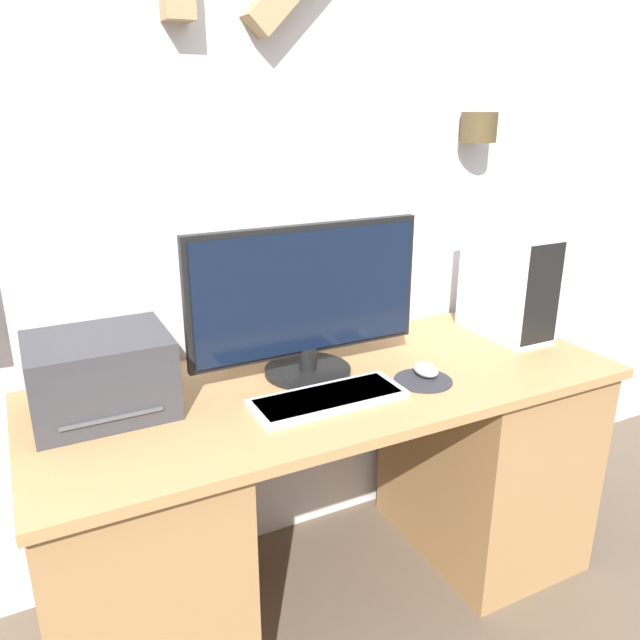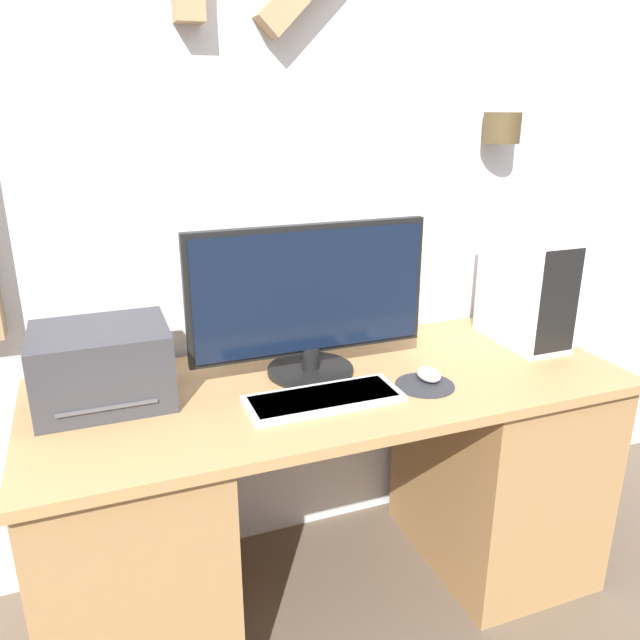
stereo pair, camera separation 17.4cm
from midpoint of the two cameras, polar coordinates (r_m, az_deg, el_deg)
The scene contains 8 objects.
wall_back at distance 2.03m, azimuth -0.41°, elevation 14.34°, with size 6.40×0.18×2.70m.
desk at distance 2.02m, azimuth 3.77°, elevation -15.31°, with size 1.72×0.68×0.77m.
monitor at distance 1.80m, azimuth 1.81°, elevation 1.91°, with size 0.72×0.26×0.45m.
keyboard at distance 1.71m, azimuth 3.26°, elevation -7.25°, with size 0.43×0.16×0.02m.
mousepad at distance 1.84m, azimuth 12.27°, elevation -5.91°, with size 0.17×0.17×0.00m.
mouse at distance 1.86m, azimuth 12.58°, elevation -4.93°, with size 0.06×0.09×0.04m.
computer_tower at distance 2.20m, azimuth 20.55°, elevation 2.64°, with size 0.17×0.32×0.37m.
printer at distance 1.74m, azimuth -16.61°, elevation -4.11°, with size 0.35×0.29×0.21m.
Camera 2 is at (-0.63, -1.20, 1.55)m, focal length 35.00 mm.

